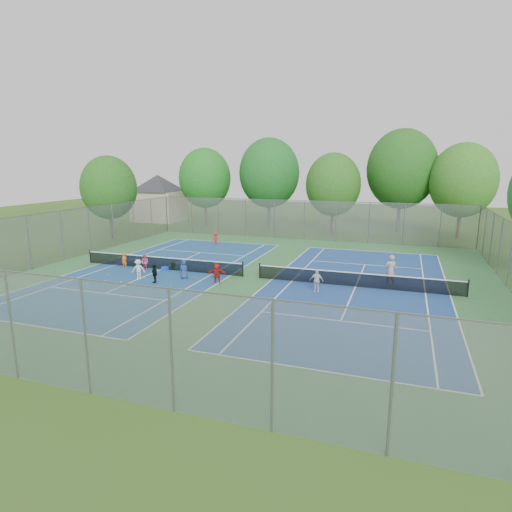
{
  "coord_description": "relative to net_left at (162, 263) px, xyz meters",
  "views": [
    {
      "loc": [
        9.6,
        -26.56,
        7.56
      ],
      "look_at": [
        0.0,
        1.0,
        1.3
      ],
      "focal_mm": 30.0,
      "sensor_mm": 36.0,
      "label": 1
    }
  ],
  "objects": [
    {
      "name": "tree_side_w",
      "position": [
        -12.0,
        10.0,
        4.79
      ],
      "size": [
        5.6,
        5.6,
        8.47
      ],
      "color": "#443326",
      "rests_on": "ground"
    },
    {
      "name": "tree_nl",
      "position": [
        1.0,
        23.0,
        6.09
      ],
      "size": [
        7.2,
        7.2,
        10.69
      ],
      "color": "#443326",
      "rests_on": "ground"
    },
    {
      "name": "fence_south",
      "position": [
        7.0,
        -16.0,
        1.54
      ],
      "size": [
        32.0,
        0.1,
        4.0
      ],
      "primitive_type": "cube",
      "color": "gray",
      "rests_on": "ground"
    },
    {
      "name": "child_far_baseline",
      "position": [
        -0.28,
        10.22,
        0.14
      ],
      "size": [
        0.81,
        0.52,
        1.19
      ],
      "primitive_type": "imported",
      "rotation": [
        0.0,
        0.0,
        3.25
      ],
      "color": "red",
      "rests_on": "ground"
    },
    {
      "name": "fence_north",
      "position": [
        7.0,
        16.0,
        1.54
      ],
      "size": [
        32.0,
        0.1,
        4.0
      ],
      "primitive_type": "cube",
      "color": "gray",
      "rests_on": "ground"
    },
    {
      "name": "house",
      "position": [
        -15.0,
        24.0,
        3.76
      ],
      "size": [
        11.03,
        11.03,
        7.3
      ],
      "color": "#B7A88C",
      "rests_on": "ground"
    },
    {
      "name": "tennis_ball_5",
      "position": [
        -1.8,
        -4.06,
        -0.42
      ],
      "size": [
        0.07,
        0.07,
        0.07
      ],
      "primitive_type": "sphere",
      "color": "#BBE535",
      "rests_on": "ground"
    },
    {
      "name": "tree_nr",
      "position": [
        16.0,
        24.0,
        6.59
      ],
      "size": [
        7.6,
        7.6,
        11.42
      ],
      "color": "#443326",
      "rests_on": "ground"
    },
    {
      "name": "tennis_ball_7",
      "position": [
        0.17,
        -2.46,
        -0.42
      ],
      "size": [
        0.07,
        0.07,
        0.07
      ],
      "primitive_type": "sphere",
      "color": "yellow",
      "rests_on": "ground"
    },
    {
      "name": "tree_nc",
      "position": [
        9.0,
        21.0,
        4.94
      ],
      "size": [
        6.0,
        6.0,
        8.85
      ],
      "color": "#443326",
      "rests_on": "ground"
    },
    {
      "name": "tree_ne",
      "position": [
        22.0,
        22.0,
        5.51
      ],
      "size": [
        6.6,
        6.6,
        9.77
      ],
      "color": "#443326",
      "rests_on": "ground"
    },
    {
      "name": "ground",
      "position": [
        7.0,
        0.0,
        -0.46
      ],
      "size": [
        120.0,
        120.0,
        0.0
      ],
      "primitive_type": "plane",
      "color": "#32561A",
      "rests_on": "ground"
    },
    {
      "name": "court_left",
      "position": [
        0.0,
        0.0,
        -0.44
      ],
      "size": [
        10.97,
        23.77,
        0.01
      ],
      "primitive_type": "cube",
      "color": "navy",
      "rests_on": "court_pad"
    },
    {
      "name": "tennis_ball_3",
      "position": [
        1.89,
        -5.57,
        -0.42
      ],
      "size": [
        0.07,
        0.07,
        0.07
      ],
      "primitive_type": "sphere",
      "color": "#D3DF33",
      "rests_on": "ground"
    },
    {
      "name": "ball_crate",
      "position": [
        0.47,
        -0.35,
        -0.3
      ],
      "size": [
        0.45,
        0.45,
        0.32
      ],
      "primitive_type": "cube",
      "rotation": [
        0.0,
        0.0,
        -0.25
      ],
      "color": "blue",
      "rests_on": "ground"
    },
    {
      "name": "net_left",
      "position": [
        0.0,
        0.0,
        0.0
      ],
      "size": [
        12.87,
        0.1,
        0.91
      ],
      "primitive_type": "cube",
      "color": "black",
      "rests_on": "ground"
    },
    {
      "name": "fence_west",
      "position": [
        -9.0,
        0.0,
        1.54
      ],
      "size": [
        0.1,
        32.0,
        4.0
      ],
      "primitive_type": "cube",
      "rotation": [
        0.0,
        0.0,
        1.57
      ],
      "color": "gray",
      "rests_on": "ground"
    },
    {
      "name": "tennis_ball_1",
      "position": [
        -2.67,
        -2.65,
        -0.42
      ],
      "size": [
        0.07,
        0.07,
        0.07
      ],
      "primitive_type": "sphere",
      "color": "#CEE535",
      "rests_on": "ground"
    },
    {
      "name": "tennis_ball_9",
      "position": [
        -0.55,
        -4.13,
        -0.42
      ],
      "size": [
        0.07,
        0.07,
        0.07
      ],
      "primitive_type": "sphere",
      "color": "#EEF338",
      "rests_on": "ground"
    },
    {
      "name": "tennis_ball_0",
      "position": [
        -2.7,
        -6.05,
        -0.42
      ],
      "size": [
        0.07,
        0.07,
        0.07
      ],
      "primitive_type": "sphere",
      "color": "#BED531",
      "rests_on": "ground"
    },
    {
      "name": "student_a",
      "position": [
        -2.79,
        -0.6,
        0.11
      ],
      "size": [
        0.42,
        0.28,
        1.14
      ],
      "primitive_type": "imported",
      "rotation": [
        0.0,
        0.0,
        0.03
      ],
      "color": "orange",
      "rests_on": "ground"
    },
    {
      "name": "ball_hopper",
      "position": [
        0.81,
        0.29,
        -0.19
      ],
      "size": [
        0.3,
        0.3,
        0.53
      ],
      "primitive_type": "cube",
      "rotation": [
        0.0,
        0.0,
        -0.11
      ],
      "color": "#268E2B",
      "rests_on": "ground"
    },
    {
      "name": "student_d",
      "position": [
        1.52,
        -3.34,
        0.16
      ],
      "size": [
        0.77,
        0.64,
        1.23
      ],
      "primitive_type": "imported",
      "rotation": [
        0.0,
        0.0,
        -0.57
      ],
      "color": "black",
      "rests_on": "ground"
    },
    {
      "name": "tree_nw",
      "position": [
        -7.0,
        22.0,
        5.44
      ],
      "size": [
        6.4,
        6.4,
        9.58
      ],
      "color": "#443326",
      "rests_on": "ground"
    },
    {
      "name": "court_pad",
      "position": [
        7.0,
        0.0,
        -0.45
      ],
      "size": [
        32.0,
        32.0,
        0.01
      ],
      "primitive_type": "cube",
      "color": "#326A38",
      "rests_on": "ground"
    },
    {
      "name": "student_c",
      "position": [
        -0.03,
        -2.85,
        0.22
      ],
      "size": [
        0.99,
        0.78,
        1.35
      ],
      "primitive_type": "imported",
      "rotation": [
        0.0,
        0.0,
        0.37
      ],
      "color": "silver",
      "rests_on": "ground"
    },
    {
      "name": "tennis_ball_10",
      "position": [
        -0.6,
        -4.01,
        -0.42
      ],
      "size": [
        0.07,
        0.07,
        0.07
      ],
      "primitive_type": "sphere",
      "color": "#B7D431",
      "rests_on": "ground"
    },
    {
      "name": "student_e",
      "position": [
        2.83,
        -1.81,
        0.21
      ],
      "size": [
        0.72,
        0.55,
        1.32
      ],
      "primitive_type": "imported",
      "rotation": [
        0.0,
        0.0,
        -0.22
      ],
      "color": "navy",
      "rests_on": "ground"
    },
    {
      "name": "court_right",
      "position": [
        14.0,
        0.0,
        -0.44
      ],
      "size": [
        10.97,
        23.77,
        0.01
      ],
      "primitive_type": "cube",
      "color": "navy",
      "rests_on": "court_pad"
    },
    {
      "name": "student_b",
      "position": [
        -1.01,
        -0.6,
        0.13
      ],
      "size": [
        0.61,
        0.49,
        1.17
      ],
      "primitive_type": "imported",
      "rotation": [
        0.0,
        0.0,
        -0.09
      ],
      "color": "#DD558E",
      "rests_on": "ground"
    },
    {
      "name": "instructor",
      "position": [
        16.02,
        1.03,
        0.54
      ],
      "size": [
        0.84,
        0.68,
        2.0
      ],
      "primitive_type": "imported",
      "rotation": [
        0.0,
        0.0,
        3.46
      ],
      "color": "gray",
      "rests_on": "ground"
    },
    {
      "name": "tennis_ball_11",
      "position": [
        2.95,
        -3.72,
        -0.42
      ],
      "size": [
        0.07,
        0.07,
        0.07
      ],
      "primitive_type": "sphere",
      "color": "#B3D631",
      "rests_on": "ground"
    },
    {
      "name": "net_right",
      "position": [
        14.0,
        0.0,
        0.0
      ],
      "size": [
        12.87,
        0.1,
        0.91
      ],
      "primitive_type": "cube",
      "color": "black",
      "rests_on": "ground"
    },
    {
      "name": "teen_court_b",
      "position": [
        11.86,
        -1.87,
        0.24
      ],
      "size": [
        0.84,
        0.39,
        1.4
      ],
      "primitive_type": "imported",
      "rotation": [
        0.0,
        0.0,
        0.06
      ],
      "color": "silver",
      "rests_on": "ground"
    },
    {
      "name": "tennis_ball_4",
      "position": [
        1.51,
        -6.83,
        -0.42
      ],
      "size": [
        0.07,
        0.07,
        0.07
      ],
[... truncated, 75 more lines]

